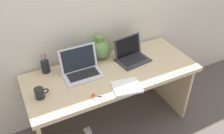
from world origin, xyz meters
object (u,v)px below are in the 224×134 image
object	(u,v)px
laptop_left	(81,67)
scissors	(97,96)
power_brick	(88,131)
coffee_mug	(40,93)
pen_cup	(45,67)
green_vase	(100,48)
notebook_stack	(127,87)
laptop_right	(130,54)

from	to	relation	value
laptop_left	scissors	world-z (taller)	laptop_left
power_brick	coffee_mug	bearing A→B (deg)	-170.01
laptop_left	pen_cup	bearing A→B (deg)	150.55
green_vase	notebook_stack	world-z (taller)	green_vase
green_vase	power_brick	distance (m)	0.88
laptop_right	coffee_mug	xyz separation A→B (m)	(-0.92, -0.16, -0.01)
scissors	power_brick	world-z (taller)	scissors
laptop_right	coffee_mug	world-z (taller)	laptop_right
laptop_left	power_brick	world-z (taller)	laptop_left
coffee_mug	pen_cup	xyz separation A→B (m)	(0.13, 0.32, 0.02)
coffee_mug	pen_cup	size ratio (longest dim) A/B	0.60
coffee_mug	green_vase	bearing A→B (deg)	25.73
laptop_right	pen_cup	size ratio (longest dim) A/B	1.74
scissors	power_brick	distance (m)	0.75
notebook_stack	scissors	xyz separation A→B (m)	(-0.27, 0.01, -0.01)
laptop_left	power_brick	size ratio (longest dim) A/B	4.90
notebook_stack	pen_cup	world-z (taller)	pen_cup
pen_cup	laptop_right	bearing A→B (deg)	-11.37
green_vase	power_brick	world-z (taller)	green_vase
green_vase	power_brick	xyz separation A→B (m)	(-0.28, -0.25, -0.80)
laptop_left	power_brick	xyz separation A→B (m)	(-0.02, -0.09, -0.76)
laptop_left	coffee_mug	xyz separation A→B (m)	(-0.41, -0.16, -0.02)
laptop_right	notebook_stack	bearing A→B (deg)	-124.31
coffee_mug	scissors	xyz separation A→B (m)	(0.40, -0.19, -0.04)
laptop_right	coffee_mug	bearing A→B (deg)	-170.35
power_brick	notebook_stack	bearing A→B (deg)	-44.00
notebook_stack	power_brick	xyz separation A→B (m)	(-0.29, 0.28, -0.71)
laptop_left	notebook_stack	distance (m)	0.46
green_vase	power_brick	size ratio (longest dim) A/B	3.36
laptop_right	scissors	distance (m)	0.63
green_vase	notebook_stack	size ratio (longest dim) A/B	1.01
pen_cup	coffee_mug	bearing A→B (deg)	-111.64
laptop_left	green_vase	bearing A→B (deg)	32.02
notebook_stack	power_brick	distance (m)	0.81
laptop_left	coffee_mug	size ratio (longest dim) A/B	3.03
green_vase	coffee_mug	xyz separation A→B (m)	(-0.66, -0.32, -0.06)
green_vase	pen_cup	size ratio (longest dim) A/B	1.24
laptop_left	laptop_right	distance (m)	0.51
pen_cup	laptop_left	bearing A→B (deg)	-29.45
laptop_left	coffee_mug	distance (m)	0.44
green_vase	notebook_stack	xyz separation A→B (m)	(0.01, -0.53, -0.09)
laptop_left	pen_cup	xyz separation A→B (m)	(-0.28, 0.16, -0.00)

